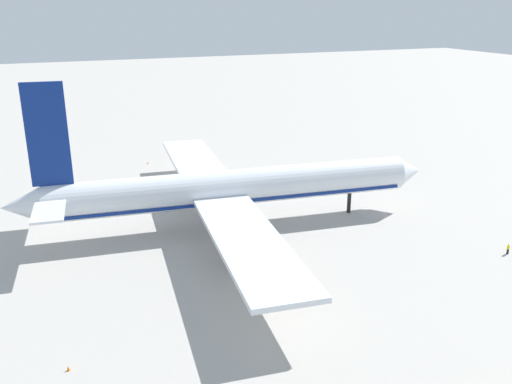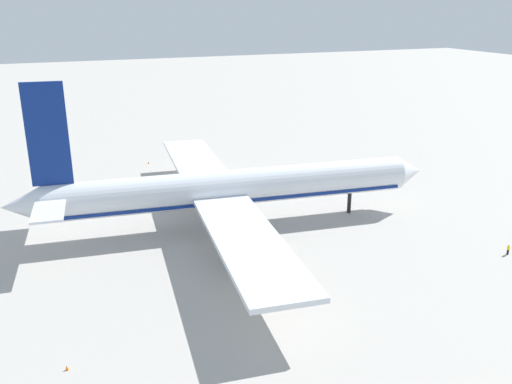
% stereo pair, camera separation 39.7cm
% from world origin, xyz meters
% --- Properties ---
extents(ground_plane, '(600.00, 600.00, 0.00)m').
position_xyz_m(ground_plane, '(0.00, 0.00, 0.00)').
color(ground_plane, '#ADA8A0').
extents(airliner, '(71.99, 75.42, 25.51)m').
position_xyz_m(airliner, '(-1.46, 0.10, 6.73)').
color(airliner, silver).
rests_on(airliner, ground).
extents(baggage_cart_1, '(3.09, 2.29, 0.40)m').
position_xyz_m(baggage_cart_1, '(49.02, 19.74, 0.27)').
color(baggage_cart_1, '#26598C').
rests_on(baggage_cart_1, ground).
extents(ground_worker_0, '(0.53, 0.53, 1.61)m').
position_xyz_m(ground_worker_0, '(34.52, -26.53, 0.81)').
color(ground_worker_0, black).
rests_on(ground_worker_0, ground).
extents(traffic_cone_0, '(0.36, 0.36, 0.55)m').
position_xyz_m(traffic_cone_0, '(-29.72, -30.54, 0.28)').
color(traffic_cone_0, orange).
rests_on(traffic_cone_0, ground).
extents(traffic_cone_1, '(0.36, 0.36, 0.55)m').
position_xyz_m(traffic_cone_1, '(-6.12, 43.41, 0.28)').
color(traffic_cone_1, orange).
rests_on(traffic_cone_1, ground).
extents(traffic_cone_3, '(0.36, 0.36, 0.55)m').
position_xyz_m(traffic_cone_3, '(-29.41, 29.63, 0.28)').
color(traffic_cone_3, orange).
rests_on(traffic_cone_3, ground).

